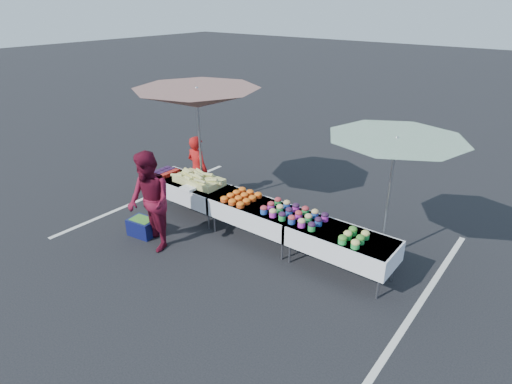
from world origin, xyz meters
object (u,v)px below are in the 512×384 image
Objects in this scene: table_left at (190,188)px; table_center at (256,212)px; vendor at (198,169)px; customer at (149,202)px; umbrella_right at (395,149)px; umbrella_left at (197,99)px; storage_bin at (143,226)px; table_right at (341,242)px.

table_left and table_center have the same top height.
vendor is 0.83× the size of customer.
customer is at bearing 113.51° from vendor.
umbrella_right reaches higher than customer.
storage_bin is at bearing -91.55° from umbrella_left.
vendor is at bearing 89.12° from storage_bin.
storage_bin is at bearing -93.09° from table_left.
umbrella_left reaches higher than vendor.
table_left is 1.00× the size of table_right.
table_center is at bearing 62.72° from customer.
table_left is 1.80m from table_center.
umbrella_left reaches higher than table_center.
umbrella_right is (3.55, 2.22, 1.15)m from customer.
table_right is at bearing 40.38° from customer.
table_center is at bearing 180.00° from table_right.
table_center is at bearing 0.00° from table_left.
table_center is 1.80m from table_right.
umbrella_left reaches higher than umbrella_right.
table_left is 1.32m from storage_bin.
umbrella_right is 4.32× the size of storage_bin.
table_center is 1.20× the size of vendor.
table_right is at bearing 10.90° from storage_bin.
storage_bin is at bearing -153.31° from umbrella_right.
customer is 4.34m from umbrella_right.
vendor is (-0.29, 0.55, 0.19)m from table_left.
table_left is 0.65× the size of umbrella_left.
table_right is (3.60, 0.00, 0.00)m from table_left.
vendor is (-2.09, 0.55, 0.19)m from table_center.
umbrella_left is (-1.82, 0.40, 1.84)m from table_center.
storage_bin is (-0.07, -1.25, -0.40)m from table_left.
vendor is 2.11m from customer.
table_center is at bearing -12.38° from umbrella_left.
table_right is 0.99× the size of customer.
umbrella_right is at bearing 11.27° from table_left.
umbrella_right is at bearing 19.88° from table_center.
customer is (0.46, -1.42, 0.35)m from table_left.
table_right is 3.22× the size of storage_bin.
table_left reaches higher than storage_bin.
vendor is 0.54× the size of umbrella_left.
customer reaches higher than vendor.
table_center is 2.62m from umbrella_left.
table_right is 3.46m from customer.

